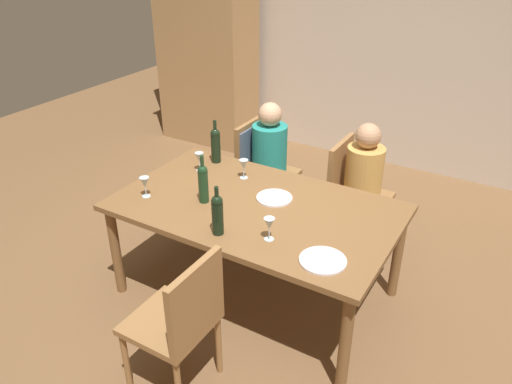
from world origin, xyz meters
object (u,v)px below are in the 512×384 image
Objects in this scene: wine_glass_near_right at (199,158)px; chair_far_left at (257,158)px; dinner_plate_guest_left at (274,198)px; wine_bottle_dark_red at (216,144)px; wine_bottle_tall_green at (217,213)px; chair_near at (181,318)px; person_woman_host at (366,180)px; wine_bottle_short_olive at (203,182)px; wine_glass_far at (145,183)px; wine_glass_centre at (244,165)px; dinner_plate_host at (323,261)px; dining_table at (256,214)px; armoire_cabinet at (207,50)px; person_man_bearded at (272,156)px; chair_far_right at (352,188)px; wine_glass_near_left at (269,224)px.

chair_far_left is at bearing 82.75° from wine_glass_near_right.
dinner_plate_guest_left is (0.62, -0.81, 0.16)m from chair_far_left.
wine_bottle_tall_green is at bearing -54.64° from wine_bottle_dark_red.
chair_near is 1.93m from person_woman_host.
wine_bottle_short_olive is 2.31× the size of wine_glass_far.
chair_far_left is at bearing 101.42° from wine_bottle_short_olive.
dinner_plate_guest_left is at bearing -25.52° from person_woman_host.
wine_bottle_short_olive is at bearing -50.30° from wine_glass_near_right.
chair_far_left is 0.75m from wine_glass_centre.
wine_glass_far is at bearing 177.22° from dinner_plate_host.
dining_table is at bearing 22.65° from wine_bottle_short_olive.
wine_glass_centre and wine_glass_near_right have the same top height.
wine_bottle_short_olive is 1.01m from dinner_plate_host.
armoire_cabinet reaches higher than wine_glass_near_right.
wine_glass_far is at bearing -97.42° from wine_bottle_dark_red.
person_man_bearded reaches higher than wine_glass_near_right.
person_man_bearded is (0.15, -0.00, 0.06)m from chair_far_left.
chair_near is 3.40× the size of dinner_plate_host.
armoire_cabinet reaches higher than wine_bottle_short_olive.
chair_far_left is at bearing -90.00° from chair_far_right.
person_man_bearded reaches higher than chair_far_left.
dining_table is 0.79m from wine_glass_far.
wine_bottle_dark_red reaches higher than dining_table.
person_man_bearded is (-0.49, 1.89, 0.12)m from chair_near.
armoire_cabinet is 3.52m from wine_glass_near_left.
person_woman_host is at bearing 98.64° from dinner_plate_host.
wine_bottle_tall_green reaches higher than chair_near.
person_woman_host reaches higher than wine_glass_near_left.
chair_near is at bearing -88.86° from dinner_plate_guest_left.
wine_glass_far is (-0.32, -1.24, 0.21)m from person_man_bearded.
dinner_plate_host reaches higher than dining_table.
wine_glass_near_left is 1.00m from wine_glass_far.
wine_bottle_tall_green is 1.04m from wine_bottle_dark_red.
wine_glass_near_left and wine_glass_centre have the same top height.
wine_bottle_tall_green is (-0.02, -0.42, 0.21)m from dining_table.
wine_glass_near_left is (-0.06, -1.26, 0.32)m from chair_far_right.
armoire_cabinet reaches higher than person_man_bearded.
chair_far_left is 1.03m from dinner_plate_guest_left.
wine_glass_near_left is at bearing -1.57° from wine_glass_far.
chair_near is at bearing -7.57° from chair_far_right.
person_man_bearded is 3.27× the size of wine_bottle_short_olive.
armoire_cabinet is at bearing 127.03° from wine_bottle_dark_red.
dining_table is at bearing -20.14° from wine_glass_near_right.
person_man_bearded is at bearing 128.88° from dinner_plate_host.
person_man_bearded is at bearing 14.44° from chair_near.
wine_bottle_short_olive is 1.27× the size of dinner_plate_host.
chair_far_left is 6.17× the size of wine_glass_centre.
armoire_cabinet reaches higher than dinner_plate_guest_left.
chair_far_right is at bearing -90.00° from person_woman_host.
armoire_cabinet is at bearing -129.76° from person_man_bearded.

